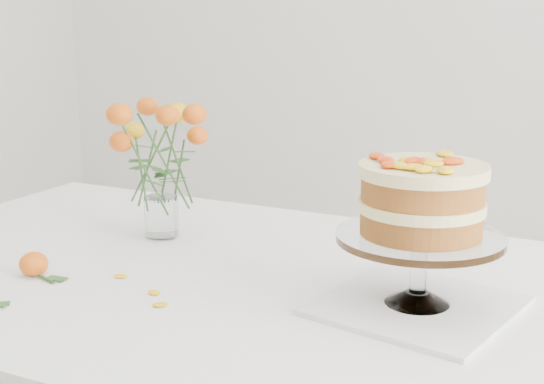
{
  "coord_description": "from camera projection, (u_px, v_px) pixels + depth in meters",
  "views": [
    {
      "loc": [
        0.69,
        -1.12,
        1.22
      ],
      "look_at": [
        0.1,
        0.07,
        0.9
      ],
      "focal_mm": 50.0,
      "sensor_mm": 36.0,
      "label": 1
    }
  ],
  "objects": [
    {
      "name": "table",
      "position": [
        208.0,
        312.0,
        1.4
      ],
      "size": [
        1.43,
        0.93,
        0.76
      ],
      "color": "tan",
      "rests_on": "ground"
    },
    {
      "name": "napkin",
      "position": [
        417.0,
        306.0,
        1.21
      ],
      "size": [
        0.33,
        0.33,
        0.01
      ],
      "primitive_type": "cube",
      "rotation": [
        0.0,
        0.0,
        -0.19
      ],
      "color": "white",
      "rests_on": "table"
    },
    {
      "name": "cake_stand",
      "position": [
        421.0,
        207.0,
        1.17
      ],
      "size": [
        0.26,
        0.26,
        0.24
      ],
      "rotation": [
        0.0,
        0.0,
        0.43
      ],
      "color": "white",
      "rests_on": "napkin"
    },
    {
      "name": "rose_vase",
      "position": [
        158.0,
        141.0,
        1.54
      ],
      "size": [
        0.23,
        0.23,
        0.35
      ],
      "rotation": [
        0.0,
        0.0,
        -0.02
      ],
      "color": "white",
      "rests_on": "table"
    },
    {
      "name": "loose_rose_far",
      "position": [
        34.0,
        264.0,
        1.35
      ],
      "size": [
        0.09,
        0.05,
        0.04
      ],
      "rotation": [
        0.0,
        0.0,
        -0.32
      ],
      "color": "#C45509",
      "rests_on": "table"
    },
    {
      "name": "stray_petal_a",
      "position": [
        120.0,
        276.0,
        1.35
      ],
      "size": [
        0.03,
        0.02,
        0.0
      ],
      "primitive_type": "ellipsoid",
      "color": "yellow",
      "rests_on": "table"
    },
    {
      "name": "stray_petal_b",
      "position": [
        154.0,
        293.0,
        1.27
      ],
      "size": [
        0.03,
        0.02,
        0.0
      ],
      "primitive_type": "ellipsoid",
      "color": "yellow",
      "rests_on": "table"
    },
    {
      "name": "stray_petal_c",
      "position": [
        160.0,
        305.0,
        1.22
      ],
      "size": [
        0.03,
        0.02,
        0.0
      ],
      "primitive_type": "ellipsoid",
      "color": "yellow",
      "rests_on": "table"
    }
  ]
}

